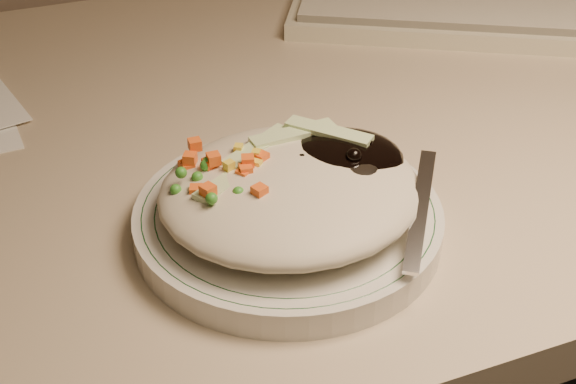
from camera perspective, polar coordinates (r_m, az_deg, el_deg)
name	(u,v)px	position (r m, az deg, el deg)	size (l,w,h in m)	color
desk	(281,272)	(0.88, -0.53, -5.71)	(1.40, 0.70, 0.74)	tan
plate	(288,221)	(0.60, 0.00, -2.05)	(0.23, 0.23, 0.02)	silver
plate_rim	(288,210)	(0.59, 0.00, -1.28)	(0.22, 0.22, 0.00)	#144723
meal	(294,185)	(0.58, 0.42, 0.51)	(0.21, 0.19, 0.05)	#BFB69B
keyboard	(459,16)	(0.96, 12.09, 12.17)	(0.40, 0.31, 0.03)	beige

